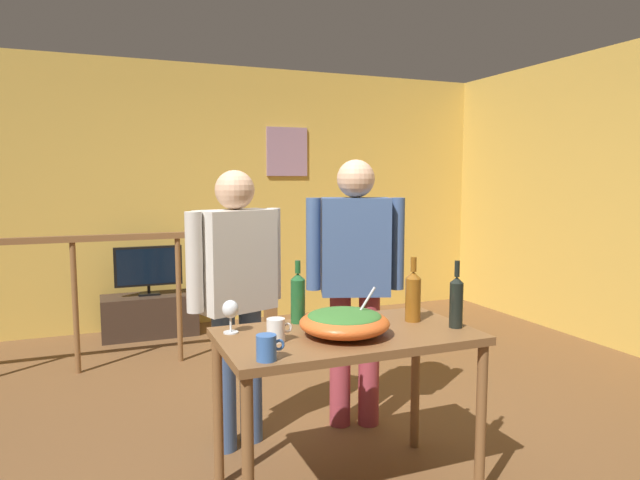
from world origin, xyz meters
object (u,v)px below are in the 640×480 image
(stair_railing, at_px, (148,278))
(wine_bottle_amber, at_px, (413,295))
(wine_glass, at_px, (230,311))
(wine_bottle_green, at_px, (298,297))
(person_standing_left, at_px, (236,285))
(person_standing_right, at_px, (355,270))
(wine_bottle_dark, at_px, (456,301))
(mug_white, at_px, (276,330))
(flat_screen_tv, at_px, (148,267))
(tv_console, at_px, (150,315))
(salad_bowl, at_px, (344,321))
(framed_picture, at_px, (287,152))
(mug_blue, at_px, (267,348))
(serving_table, at_px, (347,352))

(stair_railing, height_order, wine_bottle_amber, stair_railing)
(wine_glass, height_order, wine_bottle_green, wine_bottle_green)
(person_standing_left, xyz_separation_m, person_standing_right, (0.74, 0.00, 0.04))
(wine_bottle_dark, height_order, person_standing_left, person_standing_left)
(wine_bottle_dark, height_order, mug_white, wine_bottle_dark)
(wine_glass, bearing_deg, flat_screen_tv, 92.28)
(tv_console, bearing_deg, salad_bowl, -79.67)
(stair_railing, bearing_deg, framed_picture, 36.67)
(stair_railing, xyz_separation_m, wine_glass, (0.20, -2.16, 0.19))
(wine_bottle_amber, bearing_deg, flat_screen_tv, 108.20)
(framed_picture, distance_m, wine_bottle_green, 3.57)
(framed_picture, height_order, mug_white, framed_picture)
(stair_railing, height_order, tv_console, stair_railing)
(tv_console, height_order, mug_blue, mug_blue)
(wine_bottle_dark, relative_size, person_standing_left, 0.21)
(tv_console, relative_size, flat_screen_tv, 1.42)
(stair_railing, bearing_deg, mug_white, -81.48)
(stair_railing, xyz_separation_m, wine_bottle_green, (0.56, -2.09, 0.21))
(wine_glass, bearing_deg, framed_picture, 67.21)
(stair_railing, distance_m, mug_white, 2.40)
(serving_table, xyz_separation_m, wine_bottle_dark, (0.53, -0.12, 0.23))
(wine_bottle_amber, bearing_deg, wine_glass, 172.10)
(stair_railing, relative_size, flat_screen_tv, 5.18)
(stair_railing, height_order, person_standing_left, person_standing_left)
(serving_table, bearing_deg, wine_bottle_green, 121.76)
(stair_railing, bearing_deg, person_standing_right, -56.79)
(salad_bowl, height_order, mug_white, salad_bowl)
(salad_bowl, height_order, wine_glass, salad_bowl)
(stair_railing, bearing_deg, salad_bowl, -74.18)
(framed_picture, height_order, flat_screen_tv, framed_picture)
(tv_console, relative_size, mug_white, 7.57)
(framed_picture, xyz_separation_m, person_standing_right, (-0.52, -2.85, -0.85))
(serving_table, distance_m, wine_glass, 0.59)
(tv_console, relative_size, wine_bottle_amber, 2.71)
(flat_screen_tv, xyz_separation_m, mug_blue, (0.17, -3.48, 0.18))
(framed_picture, relative_size, wine_glass, 3.35)
(wine_glass, height_order, mug_blue, wine_glass)
(framed_picture, distance_m, wine_glass, 3.75)
(stair_railing, distance_m, wine_bottle_amber, 2.55)
(flat_screen_tv, height_order, mug_white, mug_white)
(wine_glass, relative_size, wine_bottle_amber, 0.48)
(framed_picture, distance_m, mug_white, 3.90)
(tv_console, xyz_separation_m, mug_white, (0.28, -3.28, 0.66))
(serving_table, relative_size, wine_bottle_amber, 3.65)
(flat_screen_tv, relative_size, wine_bottle_amber, 1.91)
(stair_railing, xyz_separation_m, person_standing_right, (1.09, -1.66, 0.25))
(framed_picture, distance_m, wine_bottle_amber, 3.62)
(flat_screen_tv, bearing_deg, wine_glass, -87.72)
(wine_glass, distance_m, person_standing_right, 1.02)
(stair_railing, relative_size, tv_console, 3.64)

